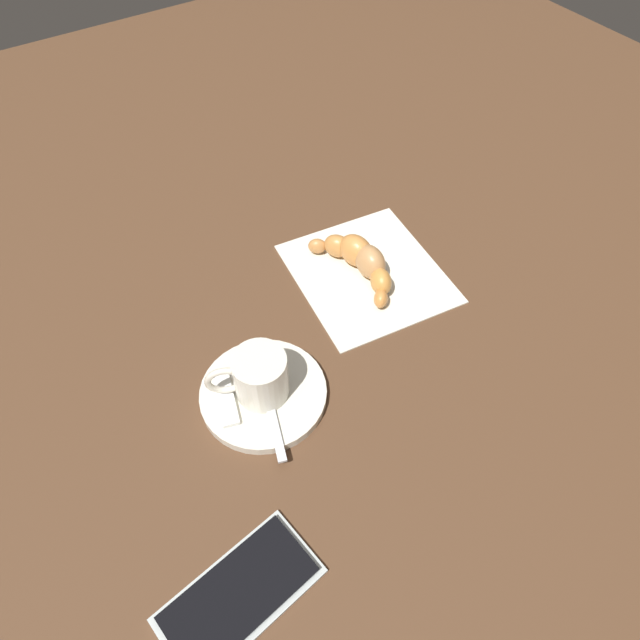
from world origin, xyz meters
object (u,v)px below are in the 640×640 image
at_px(espresso_cup, 259,376).
at_px(teaspoon, 266,391).
at_px(croissant, 360,259).
at_px(cell_phone, 240,594).
at_px(saucer, 263,394).
at_px(napkin, 367,273).
at_px(sugar_packet, 226,400).

distance_m(espresso_cup, teaspoon, 0.03).
relative_size(croissant, cell_phone, 0.99).
bearing_deg(saucer, cell_phone, -125.65).
bearing_deg(saucer, espresso_cup, 149.06).
relative_size(saucer, croissant, 0.93).
bearing_deg(napkin, teaspoon, -156.12).
distance_m(teaspoon, sugar_packet, 0.04).
bearing_deg(napkin, croissant, 126.13).
relative_size(espresso_cup, sugar_packet, 1.34).
distance_m(saucer, napkin, 0.22).
xyz_separation_m(napkin, croissant, (-0.01, 0.01, 0.02)).
bearing_deg(cell_phone, napkin, 37.82).
height_order(espresso_cup, croissant, espresso_cup).
height_order(napkin, cell_phone, cell_phone).
bearing_deg(espresso_cup, sugar_packet, 167.12).
xyz_separation_m(teaspoon, sugar_packet, (-0.04, 0.01, 0.00)).
bearing_deg(cell_phone, sugar_packet, 65.76).
relative_size(sugar_packet, croissant, 0.42).
bearing_deg(teaspoon, croissant, 26.72).
xyz_separation_m(espresso_cup, sugar_packet, (-0.04, 0.01, -0.03)).
bearing_deg(napkin, espresso_cup, -157.62).
distance_m(teaspoon, cell_phone, 0.20).
bearing_deg(napkin, sugar_packet, -162.58).
height_order(teaspoon, napkin, teaspoon).
relative_size(napkin, cell_phone, 1.31).
relative_size(sugar_packet, cell_phone, 0.42).
bearing_deg(espresso_cup, croissant, 25.18).
height_order(saucer, teaspoon, teaspoon).
bearing_deg(teaspoon, saucer, 125.30).
bearing_deg(teaspoon, sugar_packet, 162.64).
height_order(saucer, espresso_cup, espresso_cup).
bearing_deg(napkin, cell_phone, -142.18).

